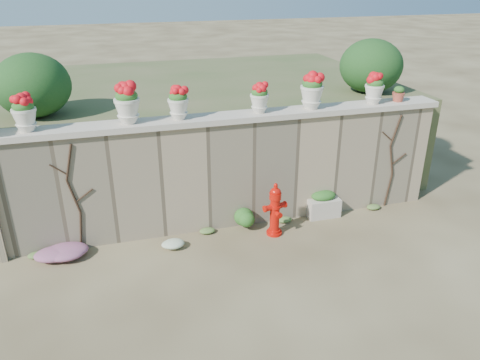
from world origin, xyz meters
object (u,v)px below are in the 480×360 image
object	(u,v)px
terracotta_pot	(398,95)
fire_hydrant	(275,209)
planter_box	(323,204)
urn_pot_0	(24,113)

from	to	relation	value
terracotta_pot	fire_hydrant	bearing A→B (deg)	-166.14
planter_box	terracotta_pot	bearing A→B (deg)	9.93
planter_box	terracotta_pot	size ratio (longest dim) A/B	2.25
planter_box	fire_hydrant	bearing A→B (deg)	-159.78
fire_hydrant	urn_pot_0	size ratio (longest dim) A/B	1.73
planter_box	urn_pot_0	world-z (taller)	urn_pot_0
urn_pot_0	terracotta_pot	bearing A→B (deg)	-0.00
fire_hydrant	terracotta_pot	bearing A→B (deg)	3.66
terracotta_pot	urn_pot_0	bearing A→B (deg)	180.00
planter_box	urn_pot_0	bearing A→B (deg)	177.74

